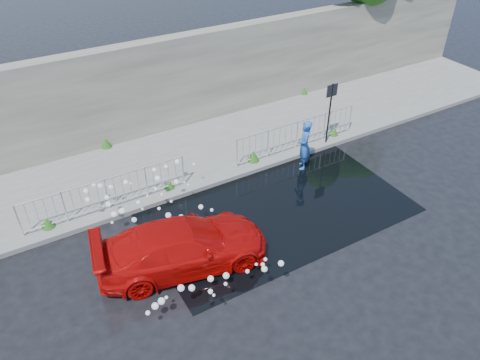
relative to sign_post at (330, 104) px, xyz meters
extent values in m
plane|color=black|center=(-4.20, -3.10, -1.72)|extent=(90.00, 90.00, 0.00)
cube|color=#63645F|center=(-4.20, 1.90, -1.65)|extent=(30.00, 4.00, 0.15)
cube|color=#63645F|center=(-4.20, -0.10, -1.64)|extent=(30.00, 0.25, 0.16)
cube|color=#565249|center=(-4.20, 4.10, 0.18)|extent=(30.00, 0.60, 3.50)
cube|color=black|center=(-3.70, -2.10, -1.72)|extent=(8.00, 5.00, 0.01)
cylinder|color=black|center=(0.00, 0.00, -0.47)|extent=(0.06, 0.06, 2.50)
cube|color=black|center=(0.00, 0.00, 0.53)|extent=(0.45, 0.04, 0.45)
cylinder|color=#332114|center=(5.80, 5.10, 0.78)|extent=(0.36, 0.36, 5.00)
cylinder|color=silver|center=(-10.70, 0.25, -1.02)|extent=(0.05, 0.05, 1.10)
cylinder|color=silver|center=(-5.70, 0.25, -1.02)|extent=(0.05, 0.05, 1.10)
cylinder|color=silver|center=(-8.20, 0.25, -0.50)|extent=(5.00, 0.04, 0.04)
cylinder|color=silver|center=(-8.20, 0.25, -1.45)|extent=(5.00, 0.04, 0.04)
cylinder|color=silver|center=(-3.70, 0.25, -1.02)|extent=(0.05, 0.05, 1.10)
cylinder|color=silver|center=(1.30, 0.25, -1.02)|extent=(0.05, 0.05, 1.10)
cylinder|color=silver|center=(-1.20, 0.25, -0.50)|extent=(5.00, 0.04, 0.04)
cylinder|color=silver|center=(-1.20, 0.25, -1.45)|extent=(5.00, 0.04, 0.04)
cone|color=#1B4211|center=(-10.00, 0.30, -1.41)|extent=(0.40, 0.40, 0.32)
cone|color=#1B4211|center=(-6.20, 0.30, -1.44)|extent=(0.36, 0.36, 0.27)
cone|color=#1B4211|center=(-3.00, 0.30, -1.37)|extent=(0.44, 0.44, 0.40)
cone|color=#1B4211|center=(0.60, 0.30, -1.41)|extent=(0.38, 0.38, 0.34)
cone|color=#1B4211|center=(-7.20, 3.80, -1.40)|extent=(0.42, 0.42, 0.34)
cone|color=#1B4211|center=(1.80, 3.80, -1.43)|extent=(0.34, 0.34, 0.28)
sphere|color=white|center=(-6.82, -0.71, -0.95)|extent=(0.08, 0.08, 0.08)
sphere|color=white|center=(-8.34, 0.24, -0.66)|extent=(0.14, 0.14, 0.14)
sphere|color=white|center=(-7.63, 0.05, -0.68)|extent=(0.14, 0.14, 0.14)
sphere|color=white|center=(-7.51, -0.88, -1.09)|extent=(0.08, 0.08, 0.08)
sphere|color=white|center=(-8.35, -0.48, -0.86)|extent=(0.15, 0.15, 0.15)
sphere|color=white|center=(-7.23, -0.61, -0.92)|extent=(0.07, 0.07, 0.07)
sphere|color=white|center=(-8.10, -0.93, -0.89)|extent=(0.18, 0.18, 0.18)
sphere|color=white|center=(-7.86, -1.15, -1.16)|extent=(0.15, 0.15, 0.15)
sphere|color=white|center=(-8.82, -0.07, -0.79)|extent=(0.14, 0.14, 0.14)
sphere|color=white|center=(-5.99, -0.53, -0.92)|extent=(0.06, 0.06, 0.06)
sphere|color=white|center=(-5.96, -1.57, -1.17)|extent=(0.15, 0.15, 0.15)
sphere|color=white|center=(-8.76, 0.28, -0.72)|extent=(0.15, 0.15, 0.15)
sphere|color=white|center=(-6.97, -1.52, -1.11)|extent=(0.17, 0.17, 0.17)
sphere|color=white|center=(-8.33, -0.85, -0.98)|extent=(0.17, 0.17, 0.17)
sphere|color=white|center=(-8.46, -1.07, -1.06)|extent=(0.08, 0.08, 0.08)
sphere|color=white|center=(-7.23, -1.55, -1.25)|extent=(0.13, 0.13, 0.13)
sphere|color=white|center=(-6.67, 0.19, -0.64)|extent=(0.14, 0.14, 0.14)
sphere|color=white|center=(-5.46, -0.11, -0.67)|extent=(0.09, 0.09, 0.09)
sphere|color=white|center=(-7.55, -0.72, -0.94)|extent=(0.11, 0.11, 0.11)
sphere|color=white|center=(-7.93, -1.87, -1.44)|extent=(0.12, 0.12, 0.12)
sphere|color=white|center=(-5.80, 0.46, -0.79)|extent=(0.16, 0.16, 0.16)
sphere|color=white|center=(-6.65, -1.00, -1.07)|extent=(0.09, 0.09, 0.09)
sphere|color=white|center=(-8.05, 0.18, -0.79)|extent=(0.13, 0.13, 0.13)
sphere|color=white|center=(-6.17, -0.32, -0.95)|extent=(0.15, 0.15, 0.15)
sphere|color=white|center=(-6.58, -1.52, -1.33)|extent=(0.16, 0.16, 0.16)
sphere|color=white|center=(-7.08, -1.08, -1.12)|extent=(0.10, 0.10, 0.10)
sphere|color=white|center=(-8.46, 0.55, -0.77)|extent=(0.14, 0.14, 0.14)
sphere|color=white|center=(-6.56, -1.58, -1.35)|extent=(0.13, 0.13, 0.13)
sphere|color=white|center=(-8.09, 0.15, -0.74)|extent=(0.09, 0.09, 0.09)
sphere|color=white|center=(-7.27, -1.72, -1.51)|extent=(0.14, 0.14, 0.14)
sphere|color=white|center=(-6.26, 0.25, -0.70)|extent=(0.12, 0.12, 0.12)
sphere|color=white|center=(-6.70, -0.13, -0.76)|extent=(0.17, 0.17, 0.17)
sphere|color=white|center=(-5.65, -1.64, -1.36)|extent=(0.10, 0.10, 0.10)
sphere|color=white|center=(-6.13, -1.67, -1.53)|extent=(0.17, 0.17, 0.17)
sphere|color=white|center=(-7.48, 0.07, -0.78)|extent=(0.07, 0.07, 0.07)
sphere|color=white|center=(-6.94, -0.58, -0.78)|extent=(0.10, 0.10, 0.10)
sphere|color=white|center=(-5.98, -1.87, -1.44)|extent=(0.16, 0.16, 0.16)
sphere|color=white|center=(-8.30, -0.21, -0.82)|extent=(0.14, 0.14, 0.14)
sphere|color=white|center=(-5.94, -0.68, -0.93)|extent=(0.06, 0.06, 0.06)
sphere|color=white|center=(-8.73, -4.51, -1.04)|extent=(0.11, 0.11, 0.11)
sphere|color=white|center=(-5.70, -4.24, -1.31)|extent=(0.09, 0.09, 0.09)
sphere|color=white|center=(-7.53, -4.25, -1.15)|extent=(0.17, 0.17, 0.17)
sphere|color=white|center=(-6.84, -4.69, -0.98)|extent=(0.09, 0.09, 0.09)
sphere|color=white|center=(-7.33, -5.04, -0.73)|extent=(0.07, 0.07, 0.07)
sphere|color=white|center=(-5.51, -5.03, -0.67)|extent=(0.15, 0.15, 0.15)
sphere|color=white|center=(-6.93, -4.07, -1.33)|extent=(0.16, 0.16, 0.16)
sphere|color=white|center=(-8.49, -4.29, -1.18)|extent=(0.17, 0.17, 0.17)
sphere|color=white|center=(-6.10, -4.47, -1.15)|extent=(0.11, 0.11, 0.11)
sphere|color=white|center=(-8.34, -4.37, -1.01)|extent=(0.17, 0.17, 0.17)
sphere|color=white|center=(-6.57, -4.20, -1.30)|extent=(0.17, 0.17, 0.17)
sphere|color=white|center=(-7.33, -4.88, -0.76)|extent=(0.12, 0.12, 0.12)
sphere|color=white|center=(-5.75, -4.62, -0.95)|extent=(0.11, 0.11, 0.11)
sphere|color=white|center=(-7.86, -4.41, -0.81)|extent=(0.17, 0.17, 0.17)
sphere|color=white|center=(-8.14, -4.10, -1.29)|extent=(0.08, 0.08, 0.08)
sphere|color=white|center=(-5.48, -4.33, -1.16)|extent=(0.10, 0.10, 0.10)
sphere|color=white|center=(-5.90, -4.91, -0.77)|extent=(0.15, 0.15, 0.15)
imported|color=#B00807|center=(-7.15, -2.91, -1.07)|extent=(4.79, 2.66, 1.31)
imported|color=#2256AD|center=(-1.61, -0.74, -0.82)|extent=(0.72, 0.78, 1.80)
camera|label=1|loc=(-10.34, -11.39, 7.48)|focal=35.00mm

